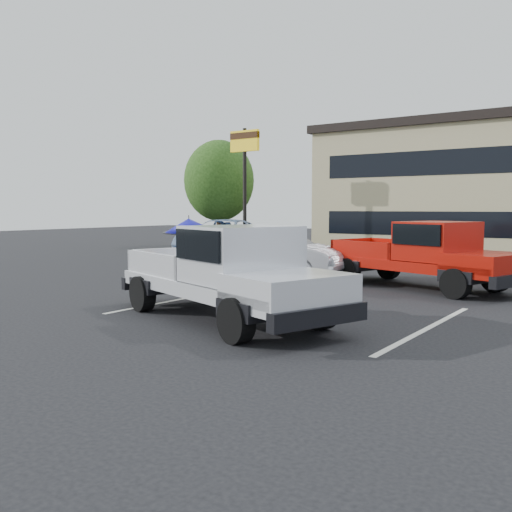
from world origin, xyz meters
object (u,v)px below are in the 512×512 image
Objects in this scene: motel_sign at (245,157)px; blue_suv at (222,237)px; silver_pickup at (234,269)px; red_pickup at (432,252)px; silver_sedan at (273,254)px; tree_left at (219,181)px.

motel_sign reaches higher than blue_suv.
silver_pickup is at bearing -54.39° from motel_sign.
silver_pickup is (9.77, -13.64, -3.60)m from motel_sign.
silver_sedan is (-4.81, -0.51, -0.22)m from red_pickup.
blue_suv is (-0.15, -1.56, -3.81)m from motel_sign.
red_pickup is (11.41, -6.99, -3.64)m from motel_sign.
motel_sign is 10.71m from silver_sedan.
tree_left is 1.00× the size of blue_suv.
red_pickup is at bearing -31.49° from motel_sign.
silver_sedan is 0.79× the size of blue_suv.
tree_left reaches higher than red_pickup.
red_pickup reaches higher than blue_suv.
blue_suv is (-11.56, 5.43, -0.17)m from red_pickup.
motel_sign is 4.12m from blue_suv.
tree_left reaches higher than blue_suv.
blue_suv is (3.85, -4.56, -2.89)m from tree_left.
tree_left is 1.26× the size of silver_sedan.
silver_pickup is 1.26× the size of silver_sedan.
blue_suv is at bearing 148.43° from silver_pickup.
motel_sign is 13.87m from red_pickup.
motel_sign reaches higher than red_pickup.
silver_sedan is (-3.17, 6.14, -0.27)m from silver_pickup.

